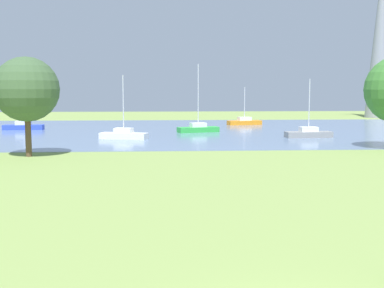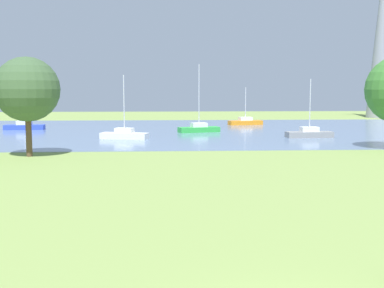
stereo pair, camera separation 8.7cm
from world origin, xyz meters
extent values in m
plane|color=#7F994C|center=(0.00, 22.00, 0.00)|extent=(160.00, 160.00, 0.00)
cube|color=#657EA1|center=(0.00, 50.00, 0.01)|extent=(140.00, 40.00, 0.02)
cube|color=orange|center=(8.77, 58.86, 0.32)|extent=(5.01, 2.54, 0.60)
cube|color=white|center=(8.77, 58.86, 0.87)|extent=(2.00, 1.48, 0.50)
cylinder|color=silver|center=(8.77, 58.86, 2.96)|extent=(0.10, 0.10, 4.68)
cube|color=green|center=(1.34, 47.28, 0.32)|extent=(5.03, 2.80, 0.60)
cube|color=white|center=(1.34, 47.28, 0.87)|extent=(2.04, 1.57, 0.50)
cylinder|color=silver|center=(1.34, 47.28, 4.25)|extent=(0.10, 0.10, 7.27)
cube|color=white|center=(-6.71, 40.07, 0.32)|extent=(5.03, 2.80, 0.60)
cube|color=white|center=(-6.71, 40.07, 0.87)|extent=(2.04, 1.57, 0.50)
cylinder|color=silver|center=(-6.71, 40.07, 3.51)|extent=(0.10, 0.10, 5.78)
cube|color=blue|center=(-20.05, 52.15, 0.32)|extent=(4.86, 1.72, 0.60)
cube|color=white|center=(-20.05, 52.15, 0.87)|extent=(1.85, 1.18, 0.50)
cylinder|color=silver|center=(-20.05, 52.15, 3.65)|extent=(0.10, 0.10, 6.05)
cube|color=gray|center=(12.32, 40.36, 0.32)|extent=(4.89, 1.81, 0.60)
cube|color=white|center=(12.32, 40.36, 0.87)|extent=(1.87, 1.22, 0.50)
cylinder|color=silver|center=(12.32, 40.36, 3.34)|extent=(0.10, 0.10, 5.44)
cylinder|color=brown|center=(-12.72, 27.61, 1.65)|extent=(0.44, 0.44, 3.30)
sphere|color=#3F5C38|center=(-12.72, 27.61, 4.97)|extent=(4.75, 4.75, 4.75)
cone|color=gray|center=(35.60, 75.28, 14.93)|extent=(4.40, 4.40, 29.86)
camera|label=1|loc=(-2.78, -8.37, 4.91)|focal=44.90mm
camera|label=2|loc=(-2.70, -8.38, 4.91)|focal=44.90mm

